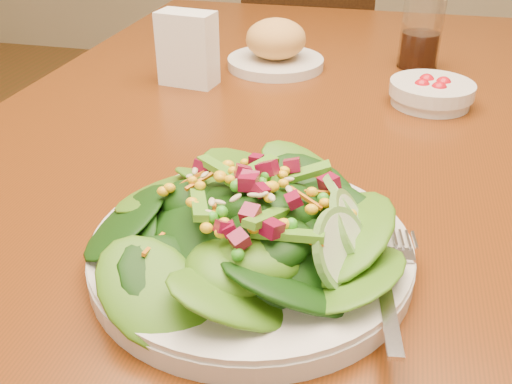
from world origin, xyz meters
TOP-DOWN VIEW (x-y plane):
  - dining_table at (0.00, 0.00)m, footprint 0.90×1.40m
  - chair_far at (-0.16, 1.12)m, footprint 0.53×0.54m
  - salad_plate at (0.05, -0.38)m, footprint 0.31×0.31m
  - bread_plate at (-0.06, 0.20)m, footprint 0.18×0.18m
  - tomato_bowl at (0.21, 0.08)m, footprint 0.13×0.13m
  - drinking_glass at (0.19, 0.26)m, footprint 0.07×0.07m
  - napkin_holder at (-0.19, 0.08)m, footprint 0.10×0.06m

SIDE VIEW (x-z plane):
  - chair_far at x=-0.16m, z-range 0.03..0.97m
  - dining_table at x=0.00m, z-range 0.27..1.02m
  - tomato_bowl at x=0.21m, z-range 0.75..0.79m
  - salad_plate at x=0.05m, z-range 0.74..0.83m
  - bread_plate at x=-0.06m, z-range 0.74..0.83m
  - drinking_glass at x=0.19m, z-range 0.74..0.87m
  - napkin_holder at x=-0.19m, z-range 0.75..0.87m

